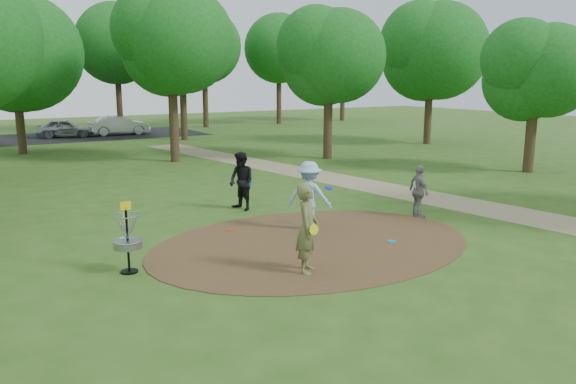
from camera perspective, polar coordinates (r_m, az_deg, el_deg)
ground at (r=14.01m, az=2.58°, el=-5.25°), size 100.00×100.00×0.00m
dirt_clearing at (r=14.01m, az=2.58°, el=-5.21°), size 8.40×8.40×0.02m
footpath at (r=19.62m, az=15.12°, el=-0.73°), size 7.55×39.89×0.01m
parking_lot at (r=42.37m, az=-18.50°, el=5.51°), size 14.00×8.00×0.01m
player_observer_with_disc at (r=11.75m, az=1.96°, el=-3.73°), size 0.80×0.82×1.91m
player_throwing_with_disc at (r=15.04m, az=2.16°, el=-0.40°), size 1.40×1.36×1.87m
player_walking_with_disc at (r=17.37m, az=-4.74°, el=1.09°), size 0.86×1.01×1.81m
player_waiting_with_disc at (r=16.87m, az=13.15°, el=0.06°), size 0.57×0.97×1.55m
disc_ground_cyan at (r=14.11m, az=2.02°, el=-5.01°), size 0.22×0.22×0.02m
disc_ground_blue at (r=14.31m, az=10.47°, el=-4.96°), size 0.22×0.22×0.02m
disc_ground_red at (r=15.18m, az=-5.96°, el=-3.86°), size 0.22×0.22×0.02m
car_left at (r=41.52m, az=-21.68°, el=6.04°), size 3.95×2.35×1.26m
car_right at (r=42.04m, az=-16.74°, el=6.50°), size 4.19×1.65×1.36m
disc_golf_basket at (r=12.21m, az=-16.03°, el=-3.99°), size 0.63×0.63×1.54m
tree_ring at (r=22.95m, az=-8.69°, el=14.28°), size 37.67×45.55×8.98m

